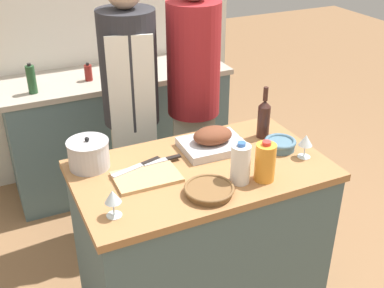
# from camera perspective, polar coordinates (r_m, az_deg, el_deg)

# --- Properties ---
(kitchen_island) EXTENTS (1.30, 0.76, 0.92)m
(kitchen_island) POSITION_cam_1_polar(r_m,az_deg,el_deg) (2.73, 1.03, -11.04)
(kitchen_island) COLOR #4C666B
(kitchen_island) RESTS_ON ground_plane
(back_counter) EXTENTS (1.73, 0.60, 0.93)m
(back_counter) POSITION_cam_1_polar(r_m,az_deg,el_deg) (3.92, -8.61, 1.85)
(back_counter) COLOR #4C666B
(back_counter) RESTS_ON ground_plane
(back_wall) EXTENTS (2.23, 0.10, 2.55)m
(back_wall) POSITION_cam_1_polar(r_m,az_deg,el_deg) (3.97, -11.03, 14.42)
(back_wall) COLOR silver
(back_wall) RESTS_ON ground_plane
(roasting_pan) EXTENTS (0.35, 0.27, 0.13)m
(roasting_pan) POSITION_cam_1_polar(r_m,az_deg,el_deg) (2.62, 2.45, 0.36)
(roasting_pan) COLOR #BCBCC1
(roasting_pan) RESTS_ON kitchen_island
(wicker_basket) EXTENTS (0.24, 0.24, 0.04)m
(wicker_basket) POSITION_cam_1_polar(r_m,az_deg,el_deg) (2.25, 2.04, -5.47)
(wicker_basket) COLOR brown
(wicker_basket) RESTS_ON kitchen_island
(cutting_board) EXTENTS (0.32, 0.22, 0.02)m
(cutting_board) POSITION_cam_1_polar(r_m,az_deg,el_deg) (2.38, -5.39, -3.91)
(cutting_board) COLOR tan
(cutting_board) RESTS_ON kitchen_island
(stock_pot) EXTENTS (0.21, 0.21, 0.17)m
(stock_pot) POSITION_cam_1_polar(r_m,az_deg,el_deg) (2.49, -12.15, -1.17)
(stock_pot) COLOR #B7B7BC
(stock_pot) RESTS_ON kitchen_island
(mixing_bowl) EXTENTS (0.17, 0.17, 0.06)m
(mixing_bowl) POSITION_cam_1_polar(r_m,az_deg,el_deg) (2.67, 10.40, 0.02)
(mixing_bowl) COLOR slate
(mixing_bowl) RESTS_ON kitchen_island
(juice_jug) EXTENTS (0.10, 0.10, 0.21)m
(juice_jug) POSITION_cam_1_polar(r_m,az_deg,el_deg) (2.35, 8.66, -2.13)
(juice_jug) COLOR orange
(juice_jug) RESTS_ON kitchen_island
(milk_jug) EXTENTS (0.10, 0.10, 0.22)m
(milk_jug) POSITION_cam_1_polar(r_m,az_deg,el_deg) (2.31, 5.77, -2.34)
(milk_jug) COLOR white
(milk_jug) RESTS_ON kitchen_island
(wine_bottle_green) EXTENTS (0.07, 0.07, 0.30)m
(wine_bottle_green) POSITION_cam_1_polar(r_m,az_deg,el_deg) (2.74, 8.51, 3.10)
(wine_bottle_green) COLOR #381E19
(wine_bottle_green) RESTS_ON kitchen_island
(wine_glass_left) EXTENTS (0.07, 0.07, 0.13)m
(wine_glass_left) POSITION_cam_1_polar(r_m,az_deg,el_deg) (2.58, 13.32, 0.32)
(wine_glass_left) COLOR silver
(wine_glass_left) RESTS_ON kitchen_island
(wine_glass_right) EXTENTS (0.07, 0.07, 0.13)m
(wine_glass_right) POSITION_cam_1_polar(r_m,az_deg,el_deg) (2.10, -9.38, -6.29)
(wine_glass_right) COLOR silver
(wine_glass_right) RESTS_ON kitchen_island
(knife_chef) EXTENTS (0.28, 0.11, 0.01)m
(knife_chef) POSITION_cam_1_polar(r_m,az_deg,el_deg) (2.45, -6.40, -2.61)
(knife_chef) COLOR #B7B7BC
(knife_chef) RESTS_ON cutting_board
(knife_paring) EXTENTS (0.21, 0.04, 0.01)m
(knife_paring) POSITION_cam_1_polar(r_m,az_deg,el_deg) (2.50, -3.39, -1.87)
(knife_paring) COLOR #B7B7BC
(knife_paring) RESTS_ON cutting_board
(condiment_bottle_tall) EXTENTS (0.06, 0.06, 0.21)m
(condiment_bottle_tall) POSITION_cam_1_polar(r_m,az_deg,el_deg) (3.47, -18.50, 7.28)
(condiment_bottle_tall) COLOR #234C28
(condiment_bottle_tall) RESTS_ON back_counter
(condiment_bottle_short) EXTENTS (0.06, 0.06, 0.13)m
(condiment_bottle_short) POSITION_cam_1_polar(r_m,az_deg,el_deg) (3.62, -12.19, 8.28)
(condiment_bottle_short) COLOR maroon
(condiment_bottle_short) RESTS_ON back_counter
(person_cook_aproned) EXTENTS (0.35, 0.38, 1.77)m
(person_cook_aproned) POSITION_cam_1_polar(r_m,az_deg,el_deg) (3.08, -7.24, 4.94)
(person_cook_aproned) COLOR beige
(person_cook_aproned) RESTS_ON ground_plane
(person_cook_guest) EXTENTS (0.34, 0.34, 1.80)m
(person_cook_guest) POSITION_cam_1_polar(r_m,az_deg,el_deg) (3.15, 0.18, 6.10)
(person_cook_guest) COLOR beige
(person_cook_guest) RESTS_ON ground_plane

